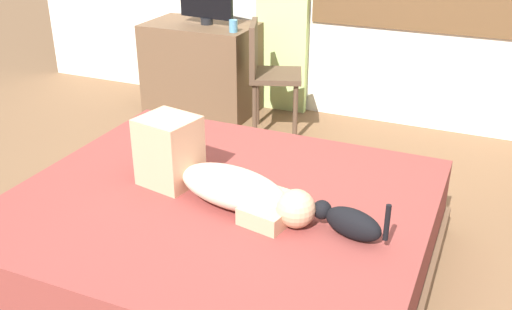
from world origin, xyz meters
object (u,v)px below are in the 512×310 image
bed (221,236)px  person_lying (215,176)px  desk (202,68)px  cat (349,222)px  chair_by_desk (267,69)px  tv_monitor (206,1)px  cup (233,26)px

bed → person_lying: (-0.01, -0.02, 0.33)m
bed → desk: 2.34m
cat → chair_by_desk: (-1.15, 1.85, 0.01)m
cat → tv_monitor: (-1.77, 2.09, 0.42)m
tv_monitor → cup: 0.38m
person_lying → cat: bearing=-5.8°
bed → chair_by_desk: (-0.50, 1.77, 0.29)m
desk → tv_monitor: size_ratio=1.87×
cat → desk: 2.79m
cup → cat: bearing=-53.0°
bed → desk: bearing=120.5°
cat → desk: desk is taller
tv_monitor → person_lying: bearing=-61.2°
tv_monitor → chair_by_desk: 0.79m
desk → chair_by_desk: 0.74m
desk → tv_monitor: (0.06, 0.00, 0.55)m
cup → chair_by_desk: (0.32, -0.09, -0.28)m
person_lying → cat: 0.67m
person_lying → cup: bearing=113.2°
bed → cup: cup is taller
cat → desk: (-1.83, 2.09, -0.13)m
cat → tv_monitor: size_ratio=0.73×
bed → person_lying: person_lying is taller
bed → desk: size_ratio=2.21×
bed → tv_monitor: tv_monitor is taller
desk → bed: bearing=-59.5°
bed → cup: (-0.81, 1.85, 0.57)m
desk → person_lying: bearing=-60.0°
cat → chair_by_desk: chair_by_desk is taller
person_lying → cup: cup is taller
desk → chair_by_desk: (0.69, -0.24, 0.14)m
cat → cup: bearing=127.0°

